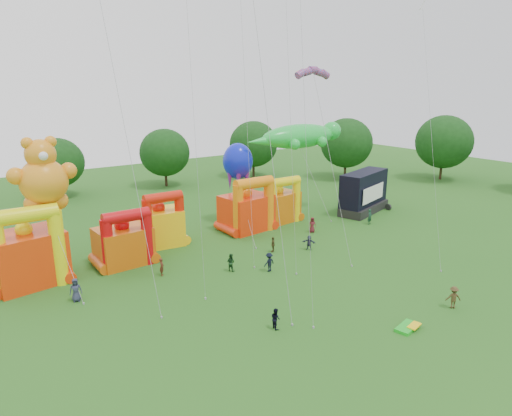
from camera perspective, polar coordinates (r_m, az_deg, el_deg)
ground at (r=31.75m, az=19.95°, el=-17.70°), size 160.00×160.00×0.00m
tree_ring at (r=28.32m, az=18.68°, el=-7.44°), size 124.35×126.46×12.07m
bouncy_castle_0 at (r=43.58m, az=-26.63°, el=-5.24°), size 6.30×5.36×7.22m
bouncy_castle_1 at (r=45.32m, az=-16.16°, el=-4.19°), size 5.10×4.19×5.62m
bouncy_castle_2 at (r=49.50m, az=-11.88°, el=-2.04°), size 4.99×4.18×6.04m
bouncy_castle_3 at (r=53.51m, az=-1.05°, el=-0.21°), size 5.96×5.01×6.54m
bouncy_castle_4 at (r=57.08m, az=2.91°, el=0.51°), size 5.20×4.40×5.82m
stage_trailer at (r=62.85m, az=13.32°, el=1.91°), size 9.32×5.68×5.52m
teddy_bear_kite at (r=41.73m, az=-24.39°, el=0.90°), size 5.52×8.60×12.71m
gecko_kite at (r=58.56m, az=6.05°, el=7.15°), size 14.88×7.67×11.98m
octopus_kite at (r=52.98m, az=-1.52°, el=1.06°), size 5.76×11.23×9.95m
parafoil_kites at (r=35.06m, az=-7.11°, el=10.38°), size 23.32×15.30×29.33m
diamond_kites at (r=38.92m, az=3.59°, el=15.58°), size 23.16×18.00×39.20m
folded_kite_bundle at (r=35.07m, az=18.47°, el=-13.94°), size 2.17×1.43×0.31m
spectator_0 at (r=39.47m, az=-21.62°, el=-9.51°), size 1.07×0.84×1.93m
spectator_1 at (r=42.29m, az=-11.69°, el=-7.21°), size 0.61×0.72×1.67m
spectator_2 at (r=42.47m, az=-3.17°, el=-6.79°), size 0.92×1.01×1.68m
spectator_3 at (r=42.30m, az=1.65°, el=-6.78°), size 1.23×0.80×1.80m
spectator_4 at (r=47.03m, az=2.14°, el=-4.58°), size 0.98×0.91×1.62m
spectator_5 at (r=47.99m, az=6.65°, el=-4.30°), size 1.18×1.45×1.55m
spectator_6 at (r=53.44m, az=7.05°, el=-2.10°), size 1.05×0.91×1.81m
spectator_7 at (r=57.80m, az=14.04°, el=-1.06°), size 0.79×0.61×1.91m
spectator_8 at (r=33.18m, az=2.47°, el=-13.62°), size 0.66×0.81×1.54m
spectator_9 at (r=38.88m, az=23.45°, el=-10.21°), size 1.33×1.23×1.80m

